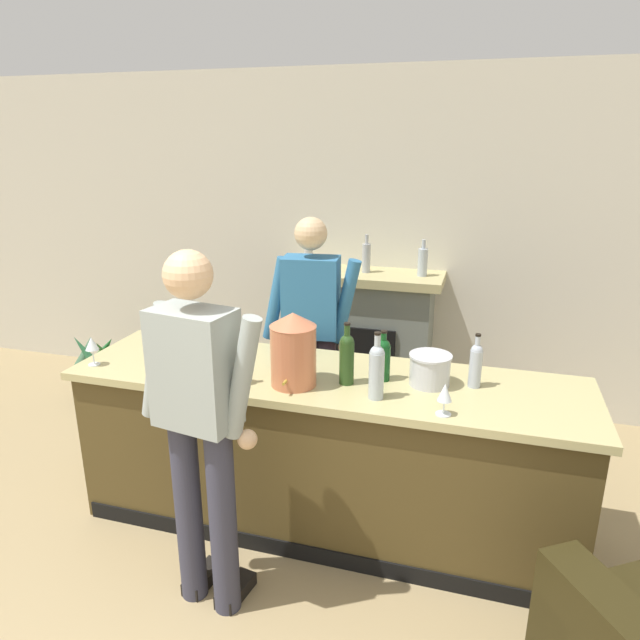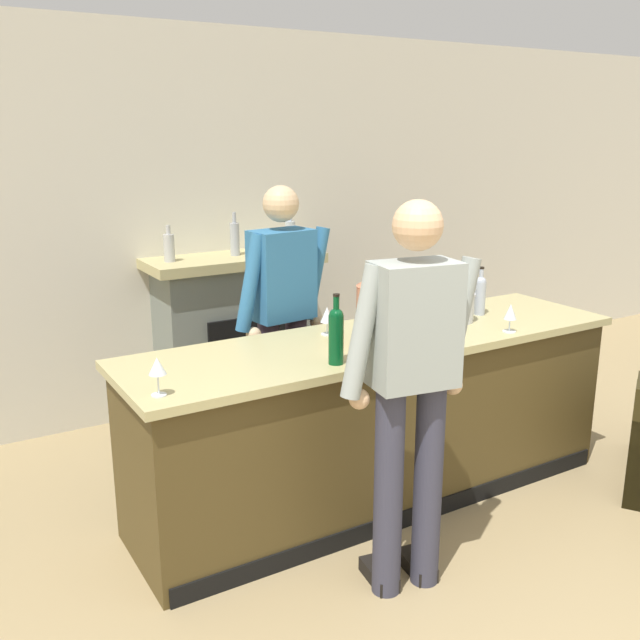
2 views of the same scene
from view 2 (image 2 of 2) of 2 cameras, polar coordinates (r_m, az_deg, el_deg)
name	(u,v)px [view 2 (image 2 of 2)]	position (r m, az deg, el deg)	size (l,w,h in m)	color
wall_back_panel	(203,224)	(5.31, -9.37, 7.57)	(12.00, 0.07, 2.75)	beige
bar_counter	(378,418)	(4.04, 4.69, -7.84)	(2.86, 0.77, 0.96)	#4A3A1B
fireplace_stone	(235,332)	(5.28, -6.79, -0.99)	(1.27, 0.52, 1.48)	slate
person_customer	(411,385)	(3.09, 7.33, -5.15)	(0.65, 0.35, 1.78)	#363646
person_bartender	(283,317)	(4.24, -2.99, 0.21)	(0.66, 0.34, 1.74)	#3E2F43
copper_dispenser	(380,310)	(3.63, 4.81, 0.79)	(0.25, 0.28, 0.40)	#CA704C
ice_bucket_steel	(455,307)	(4.24, 10.78, 1.03)	(0.23, 0.23, 0.17)	silver
wine_bottle_riesling_slim	(453,309)	(3.89, 10.56, 0.86)	(0.08, 0.08, 0.35)	#A8B5BE
wine_bottle_cabernet_heavy	(336,333)	(3.39, 1.30, -1.06)	(0.07, 0.07, 0.34)	#08431E
wine_bottle_rose_blush	(480,294)	(4.41, 12.70, 2.08)	(0.07, 0.07, 0.29)	#A5AEBC
wine_bottle_port_short	(410,309)	(3.87, 7.18, 0.88)	(0.08, 0.08, 0.34)	#25431A
wine_bottle_burgundy_dark	(423,305)	(4.06, 8.25, 1.16)	(0.08, 0.08, 0.28)	#0F4519
wine_glass_near_bucket	(327,316)	(3.88, 0.57, 0.35)	(0.07, 0.07, 0.16)	silver
wine_glass_by_dispenser	(157,368)	(3.07, -12.89, -3.74)	(0.08, 0.08, 0.17)	silver
wine_glass_front_right	(510,313)	(4.07, 14.99, 0.54)	(0.07, 0.07, 0.16)	silver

